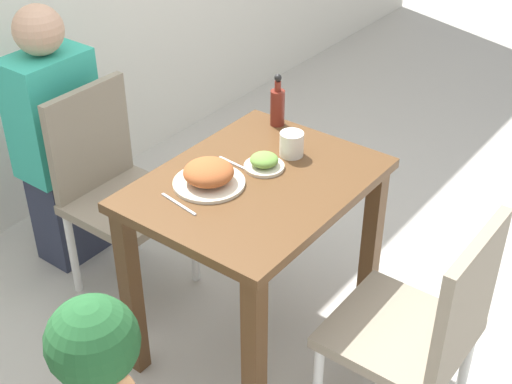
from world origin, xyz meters
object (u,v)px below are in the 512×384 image
object	(u,v)px
chair_far	(113,183)
food_plate	(209,175)
sauce_bottle	(277,105)
potted_plant_left	(98,375)
side_plate	(264,162)
person_figure	(58,141)
chair_near	(424,327)
drink_cup	(292,144)

from	to	relation	value
chair_far	food_plate	distance (m)	0.67
sauce_bottle	potted_plant_left	xyz separation A→B (m)	(-1.09, -0.11, -0.45)
potted_plant_left	food_plate	bearing A→B (deg)	4.15
side_plate	person_figure	distance (m)	1.02
chair_near	potted_plant_left	size ratio (longest dim) A/B	1.32
chair_near	sauce_bottle	world-z (taller)	sauce_bottle
drink_cup	sauce_bottle	bearing A→B (deg)	47.83
chair_far	side_plate	bearing A→B (deg)	-80.16
chair_near	side_plate	distance (m)	0.77
food_plate	drink_cup	bearing A→B (deg)	-18.06
chair_far	food_plate	size ratio (longest dim) A/B	3.61
drink_cup	side_plate	bearing A→B (deg)	169.88
chair_near	chair_far	xyz separation A→B (m)	(-0.00, 1.38, 0.00)
side_plate	drink_cup	size ratio (longest dim) A/B	1.60
potted_plant_left	person_figure	xyz separation A→B (m)	(0.68, 0.96, 0.20)
side_plate	potted_plant_left	distance (m)	0.89
chair_near	side_plate	bearing A→B (deg)	-99.40
chair_far	sauce_bottle	size ratio (longest dim) A/B	4.22
chair_far	potted_plant_left	world-z (taller)	chair_far
chair_near	potted_plant_left	bearing A→B (deg)	-47.63
chair_near	sauce_bottle	distance (m)	1.01
chair_far	potted_plant_left	xyz separation A→B (m)	(-0.68, -0.63, -0.11)
drink_cup	potted_plant_left	distance (m)	1.02
chair_far	potted_plant_left	distance (m)	0.93
sauce_bottle	person_figure	bearing A→B (deg)	116.04
potted_plant_left	sauce_bottle	bearing A→B (deg)	5.94
side_plate	person_figure	world-z (taller)	person_figure
drink_cup	person_figure	size ratio (longest dim) A/B	0.08
person_figure	sauce_bottle	bearing A→B (deg)	-63.96
chair_near	food_plate	size ratio (longest dim) A/B	3.61
food_plate	drink_cup	xyz separation A→B (m)	(0.33, -0.11, 0.01)
side_plate	sauce_bottle	bearing A→B (deg)	27.74
food_plate	chair_near	bearing A→B (deg)	-84.09
person_figure	drink_cup	bearing A→B (deg)	-76.19
chair_far	side_plate	distance (m)	0.74
side_plate	sauce_bottle	size ratio (longest dim) A/B	0.68
drink_cup	potted_plant_left	bearing A→B (deg)	176.03
food_plate	person_figure	world-z (taller)	person_figure
chair_far	person_figure	bearing A→B (deg)	90.34
drink_cup	person_figure	distance (m)	1.07
chair_near	potted_plant_left	world-z (taller)	chair_near
sauce_bottle	potted_plant_left	world-z (taller)	sauce_bottle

